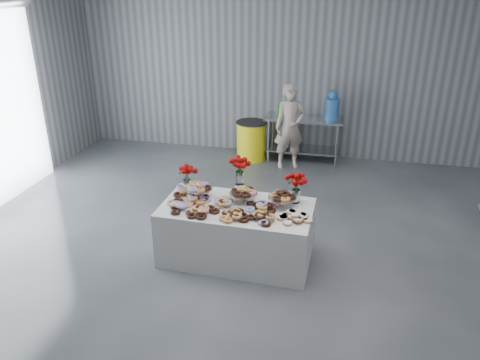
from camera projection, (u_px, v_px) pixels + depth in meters
The scene contains 16 objects.
ground at pixel (218, 275), 5.83m from camera, with size 9.00×9.00×0.00m, color #373A3F.
room_walls at pixel (189, 57), 4.87m from camera, with size 8.04×9.04×4.02m.
display_table at pixel (237, 232), 6.03m from camera, with size 1.90×1.00×0.75m, color silver.
prep_table at pixel (304, 131), 9.10m from camera, with size 1.50×0.60×0.90m.
donut_mounds at pixel (236, 205), 5.82m from camera, with size 1.80×0.80×0.09m, color #CD874B, non-canonical shape.
cake_stand_left at pixel (199, 187), 6.08m from camera, with size 0.36×0.36×0.17m.
cake_stand_mid at pixel (243, 192), 5.95m from camera, with size 0.36×0.36×0.17m.
cake_stand_right at pixel (282, 196), 5.83m from camera, with size 0.36×0.36×0.17m.
danish_pile at pixel (294, 215), 5.56m from camera, with size 0.48×0.48×0.11m, color white, non-canonical shape.
bouquet_left at pixel (186, 172), 6.15m from camera, with size 0.26×0.26×0.42m.
bouquet_right at pixel (297, 181), 5.87m from camera, with size 0.26×0.26×0.42m.
bouquet_center at pixel (240, 168), 6.05m from camera, with size 0.26×0.26×0.57m.
water_jug at pixel (332, 106), 8.78m from camera, with size 0.28×0.28×0.55m.
drink_bottles at pixel (288, 111), 8.91m from camera, with size 0.54×0.08×0.27m, color #268C33, non-canonical shape.
person at pixel (290, 127), 8.77m from camera, with size 0.58×0.38×1.59m, color #CC8C93.
trash_barrel at pixel (251, 141), 9.30m from camera, with size 0.61×0.61×0.78m.
Camera 1 is at (1.36, -4.66, 3.44)m, focal length 35.00 mm.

